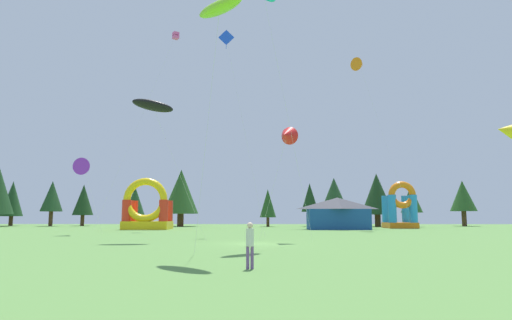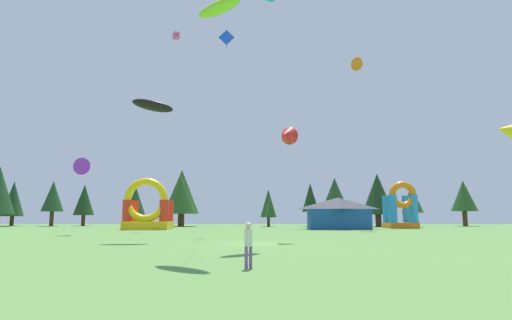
{
  "view_description": "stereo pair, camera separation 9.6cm",
  "coord_description": "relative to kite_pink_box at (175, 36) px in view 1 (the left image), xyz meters",
  "views": [
    {
      "loc": [
        0.46,
        -29.19,
        1.95
      ],
      "look_at": [
        0.0,
        6.23,
        6.48
      ],
      "focal_mm": 30.02,
      "sensor_mm": 36.0,
      "label": 1
    },
    {
      "loc": [
        0.55,
        -29.19,
        1.95
      ],
      "look_at": [
        0.0,
        6.23,
        6.48
      ],
      "focal_mm": 30.02,
      "sensor_mm": 36.0,
      "label": 2
    }
  ],
  "objects": [
    {
      "name": "ground_plane",
      "position": [
        11.32,
        -26.63,
        -26.21
      ],
      "size": [
        120.0,
        120.0,
        0.0
      ],
      "primitive_type": "plane",
      "color": "#5B8C42"
    },
    {
      "name": "kite_black_parafoil",
      "position": [
        3.37,
        -23.71,
        -15.9
      ],
      "size": [
        5.95,
        1.49,
        11.12
      ],
      "color": "black",
      "rests_on": "ground_plane"
    },
    {
      "name": "tree_row_6",
      "position": [
        12.81,
        14.55,
        -22.44
      ],
      "size": [
        2.68,
        2.68,
        6.1
      ],
      "color": "#4C331E",
      "rests_on": "ground_plane"
    },
    {
      "name": "tree_row_4",
      "position": [
        -10.24,
        18.47,
        -21.98
      ],
      "size": [
        3.54,
        3.54,
        6.78
      ],
      "color": "#4C331E",
      "rests_on": "ground_plane"
    },
    {
      "name": "kite_blue_diamond",
      "position": [
        8.19,
        -13.62,
        -6.34
      ],
      "size": [
        4.54,
        4.02,
        20.58
      ],
      "color": "blue",
      "rests_on": "ground_plane"
    },
    {
      "name": "tree_row_2",
      "position": [
        -24.13,
        17.12,
        -21.17
      ],
      "size": [
        3.62,
        3.62,
        7.71
      ],
      "color": "#4C331E",
      "rests_on": "ground_plane"
    },
    {
      "name": "tree_row_9",
      "position": [
        30.67,
        14.55,
        -20.93
      ],
      "size": [
        5.2,
        5.2,
        8.67
      ],
      "color": "#4C331E",
      "rests_on": "ground_plane"
    },
    {
      "name": "festival_tent",
      "position": [
        21.94,
        1.74,
        -24.1
      ],
      "size": [
        7.88,
        4.49,
        4.21
      ],
      "color": "#19478C",
      "rests_on": "ground_plane"
    },
    {
      "name": "kite_purple_delta",
      "position": [
        -6.04,
        -13.36,
        -19.51
      ],
      "size": [
        2.96,
        1.58,
        7.56
      ],
      "color": "purple",
      "rests_on": "ground_plane"
    },
    {
      "name": "inflatable_orange_dome",
      "position": [
        32.05,
        7.32,
        -23.54
      ],
      "size": [
        4.16,
        4.36,
        6.74
      ],
      "color": "orange",
      "rests_on": "ground_plane"
    },
    {
      "name": "person_far_side",
      "position": [
        11.35,
        -40.1,
        -25.21
      ],
      "size": [
        0.32,
        0.32,
        1.67
      ],
      "rotation": [
        0.0,
        0.0,
        3.27
      ],
      "color": "#724C8C",
      "rests_on": "ground_plane"
    },
    {
      "name": "tree_row_7",
      "position": [
        19.79,
        15.49,
        -21.49
      ],
      "size": [
        2.83,
        2.83,
        7.15
      ],
      "color": "#4C331E",
      "rests_on": "ground_plane"
    },
    {
      "name": "kite_pink_box",
      "position": [
        0.0,
        0.0,
        0.0
      ],
      "size": [
        8.53,
        6.09,
        26.77
      ],
      "color": "#EA599E",
      "rests_on": "ground_plane"
    },
    {
      "name": "tree_row_3",
      "position": [
        -19.6,
        19.28,
        -21.7
      ],
      "size": [
        3.52,
        3.52,
        7.23
      ],
      "color": "#4C331E",
      "rests_on": "ground_plane"
    },
    {
      "name": "tree_row_10",
      "position": [
        35.96,
        13.73,
        -21.8
      ],
      "size": [
        3.39,
        3.39,
        6.65
      ],
      "color": "#4C331E",
      "rests_on": "ground_plane"
    },
    {
      "name": "tree_row_0",
      "position": [
        -32.19,
        19.22,
        -21.49
      ],
      "size": [
        3.71,
        3.71,
        7.82
      ],
      "color": "#4C331E",
      "rests_on": "ground_plane"
    },
    {
      "name": "tree_row_8",
      "position": [
        23.8,
        15.2,
        -21.11
      ],
      "size": [
        4.72,
        4.72,
        8.02
      ],
      "color": "#4C331E",
      "rests_on": "ground_plane"
    },
    {
      "name": "kite_red_delta",
      "position": [
        13.68,
        -24.35,
        -18.37
      ],
      "size": [
        2.99,
        1.86,
        8.57
      ],
      "color": "red",
      "rests_on": "ground_plane"
    },
    {
      "name": "inflatable_yellow_castle",
      "position": [
        -3.48,
        1.16,
        -23.85
      ],
      "size": [
        6.04,
        4.24,
        6.76
      ],
      "color": "yellow",
      "rests_on": "ground_plane"
    },
    {
      "name": "kite_orange_delta",
      "position": [
        25.64,
        2.49,
        -3.24
      ],
      "size": [
        6.36,
        6.38,
        24.03
      ],
      "color": "orange",
      "rests_on": "ground_plane"
    },
    {
      "name": "kite_lime_parafoil",
      "position": [
        9.72,
        -35.77,
        -14.06
      ],
      "size": [
        3.13,
        3.3,
        12.82
      ],
      "color": "#8CD826",
      "rests_on": "ground_plane"
    },
    {
      "name": "tree_row_5",
      "position": [
        -1.71,
        15.64,
        -20.47
      ],
      "size": [
        5.86,
        5.86,
        9.46
      ],
      "color": "#4C331E",
      "rests_on": "ground_plane"
    },
    {
      "name": "tree_row_11",
      "position": [
        46.35,
        18.19,
        -21.11
      ],
      "size": [
        4.31,
        4.31,
        7.77
      ],
      "color": "#4C331E",
      "rests_on": "ground_plane"
    }
  ]
}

